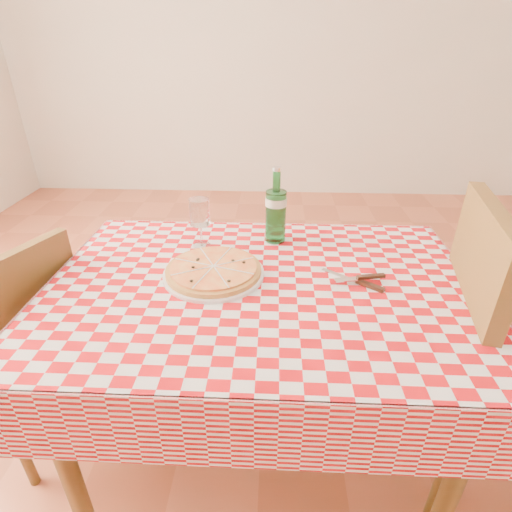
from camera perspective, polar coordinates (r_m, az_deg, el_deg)
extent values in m
plane|color=#A85236|center=(1.74, 0.62, -25.42)|extent=(6.00, 6.00, 0.00)
cube|color=silver|center=(4.03, 2.58, 28.34)|extent=(5.00, 0.02, 2.80)
cube|color=brown|center=(1.23, 0.80, -4.96)|extent=(1.20, 0.80, 0.04)
cylinder|color=brown|center=(1.38, -25.50, -25.10)|extent=(0.06, 0.06, 0.71)
cylinder|color=brown|center=(1.36, 26.50, -26.74)|extent=(0.06, 0.06, 0.71)
cylinder|color=brown|center=(1.82, -16.34, -8.28)|extent=(0.06, 0.06, 0.71)
cylinder|color=brown|center=(1.80, 18.82, -9.16)|extent=(0.06, 0.06, 0.71)
cube|color=#B20A10|center=(1.22, 0.81, -4.02)|extent=(1.30, 0.90, 0.01)
cylinder|color=brown|center=(1.52, 25.41, -25.90)|extent=(0.04, 0.04, 0.47)
cylinder|color=brown|center=(1.78, 23.48, -15.64)|extent=(0.04, 0.04, 0.47)
cube|color=brown|center=(1.31, 28.47, -4.40)|extent=(0.13, 0.46, 0.51)
cube|color=brown|center=(1.72, -31.50, -11.64)|extent=(0.50, 0.50, 0.04)
cylinder|color=brown|center=(1.82, -22.28, -15.95)|extent=(0.03, 0.03, 0.40)
cylinder|color=brown|center=(2.03, -29.05, -12.31)|extent=(0.03, 0.03, 0.40)
cylinder|color=brown|center=(1.70, -30.64, -22.31)|extent=(0.03, 0.03, 0.40)
cube|color=brown|center=(1.47, -29.71, -7.01)|extent=(0.18, 0.37, 0.43)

